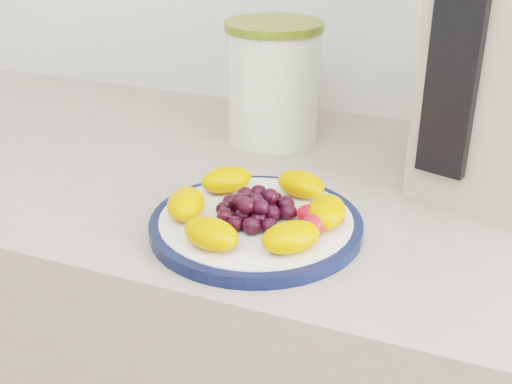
% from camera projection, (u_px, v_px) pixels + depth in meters
% --- Properties ---
extents(plate_rim, '(0.25, 0.25, 0.01)m').
position_uv_depth(plate_rim, '(256.00, 225.00, 0.74)').
color(plate_rim, '#0D173E').
rests_on(plate_rim, counter).
extents(plate_face, '(0.22, 0.22, 0.02)m').
position_uv_depth(plate_face, '(256.00, 224.00, 0.74)').
color(plate_face, white).
rests_on(plate_face, counter).
extents(canister, '(0.18, 0.18, 0.17)m').
position_uv_depth(canister, '(274.00, 86.00, 0.98)').
color(canister, '#526C13').
rests_on(canister, counter).
extents(canister_lid, '(0.18, 0.18, 0.01)m').
position_uv_depth(canister_lid, '(274.00, 26.00, 0.94)').
color(canister_lid, '#5C6B20').
rests_on(canister_lid, canister).
extents(appliance_panel, '(0.06, 0.04, 0.25)m').
position_uv_depth(appliance_panel, '(454.00, 69.00, 0.72)').
color(appliance_panel, black).
rests_on(appliance_panel, appliance_body).
extents(fruit_plate, '(0.21, 0.21, 0.03)m').
position_uv_depth(fruit_plate, '(261.00, 208.00, 0.73)').
color(fruit_plate, orange).
rests_on(fruit_plate, plate_face).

